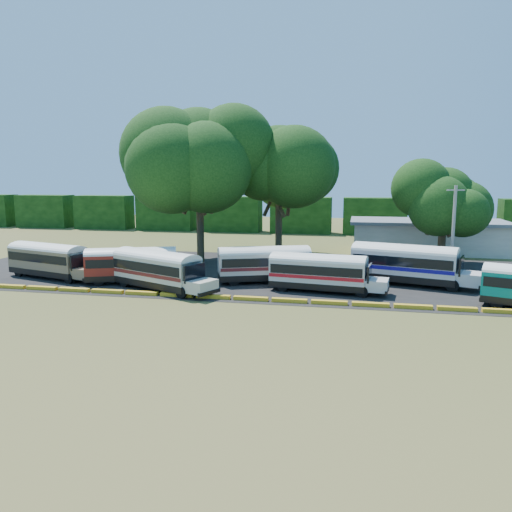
% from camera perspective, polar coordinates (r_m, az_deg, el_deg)
% --- Properties ---
extents(ground, '(160.00, 160.00, 0.00)m').
position_cam_1_polar(ground, '(37.94, -3.15, -5.35)').
color(ground, '#344717').
rests_on(ground, ground).
extents(asphalt_strip, '(64.00, 24.00, 0.02)m').
position_cam_1_polar(asphalt_strip, '(49.17, 1.54, -1.98)').
color(asphalt_strip, black).
rests_on(asphalt_strip, ground).
extents(curb, '(53.70, 0.45, 0.30)m').
position_cam_1_polar(curb, '(38.84, -2.77, -4.78)').
color(curb, orange).
rests_on(curb, ground).
extents(terminal_building, '(19.00, 9.00, 4.00)m').
position_cam_1_polar(terminal_building, '(66.48, 18.97, 2.20)').
color(terminal_building, silver).
rests_on(terminal_building, ground).
extents(treeline_backdrop, '(130.00, 4.00, 6.00)m').
position_cam_1_polar(treeline_backdrop, '(84.28, 5.18, 4.68)').
color(treeline_backdrop, black).
rests_on(treeline_backdrop, ground).
extents(bus_beige, '(10.23, 5.14, 3.27)m').
position_cam_1_polar(bus_beige, '(50.51, -22.54, -0.23)').
color(bus_beige, black).
rests_on(bus_beige, ground).
extents(bus_red, '(9.87, 5.68, 3.18)m').
position_cam_1_polar(bus_red, '(45.91, -13.75, -0.73)').
color(bus_red, black).
rests_on(bus_red, ground).
extents(bus_cream_west, '(10.25, 6.47, 3.33)m').
position_cam_1_polar(bus_cream_west, '(42.51, -11.13, -1.33)').
color(bus_cream_west, black).
rests_on(bus_cream_west, ground).
extents(bus_cream_east, '(10.20, 5.82, 3.28)m').
position_cam_1_polar(bus_cream_east, '(44.70, 1.19, -0.69)').
color(bus_cream_east, black).
rests_on(bus_cream_east, ground).
extents(bus_white_red, '(9.84, 3.59, 3.16)m').
position_cam_1_polar(bus_white_red, '(41.40, 7.40, -1.65)').
color(bus_white_red, black).
rests_on(bus_white_red, ground).
extents(bus_white_blue, '(11.18, 5.66, 3.57)m').
position_cam_1_polar(bus_white_blue, '(45.68, 16.84, -0.66)').
color(bus_white_blue, black).
rests_on(bus_white_blue, ground).
extents(tree_west, '(13.17, 13.17, 16.70)m').
position_cam_1_polar(tree_west, '(55.02, -6.54, 11.53)').
color(tree_west, '#3B2E1D').
rests_on(tree_west, ground).
extents(tree_center, '(12.10, 12.10, 15.23)m').
position_cam_1_polar(tree_center, '(58.43, 2.67, 10.38)').
color(tree_center, '#3B2E1D').
rests_on(tree_center, ground).
extents(tree_east, '(8.18, 8.18, 10.41)m').
position_cam_1_polar(tree_east, '(56.35, 20.73, 6.39)').
color(tree_east, '#3B2E1D').
rests_on(tree_east, ground).
extents(utility_pole, '(1.60, 0.30, 8.62)m').
position_cam_1_polar(utility_pole, '(50.35, 21.61, 2.72)').
color(utility_pole, gray).
rests_on(utility_pole, ground).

